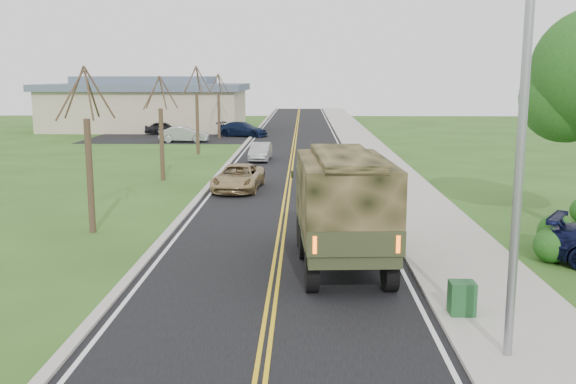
{
  "coord_description": "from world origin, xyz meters",
  "views": [
    {
      "loc": [
        0.81,
        -12.93,
        5.73
      ],
      "look_at": [
        0.28,
        8.65,
        1.8
      ],
      "focal_mm": 40.0,
      "sensor_mm": 36.0,
      "label": 1
    }
  ],
  "objects_px": {
    "military_truck": "(342,201)",
    "sedan_silver": "(260,152)",
    "suv_champagne": "(238,178)",
    "utility_box_near": "(462,298)"
  },
  "relations": [
    {
      "from": "military_truck",
      "to": "utility_box_near",
      "type": "distance_m",
      "value": 5.24
    },
    {
      "from": "sedan_silver",
      "to": "utility_box_near",
      "type": "distance_m",
      "value": 29.48
    },
    {
      "from": "suv_champagne",
      "to": "utility_box_near",
      "type": "xyz_separation_m",
      "value": [
        7.09,
        -17.21,
        -0.15
      ]
    },
    {
      "from": "suv_champagne",
      "to": "utility_box_near",
      "type": "distance_m",
      "value": 18.62
    },
    {
      "from": "suv_champagne",
      "to": "sedan_silver",
      "type": "relative_size",
      "value": 1.27
    },
    {
      "from": "military_truck",
      "to": "sedan_silver",
      "type": "distance_m",
      "value": 24.82
    },
    {
      "from": "suv_champagne",
      "to": "sedan_silver",
      "type": "xyz_separation_m",
      "value": [
        0.35,
        11.48,
        -0.04
      ]
    },
    {
      "from": "military_truck",
      "to": "sedan_silver",
      "type": "relative_size",
      "value": 1.96
    },
    {
      "from": "military_truck",
      "to": "suv_champagne",
      "type": "relative_size",
      "value": 1.54
    },
    {
      "from": "sedan_silver",
      "to": "suv_champagne",
      "type": "bearing_deg",
      "value": -89.19
    }
  ]
}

